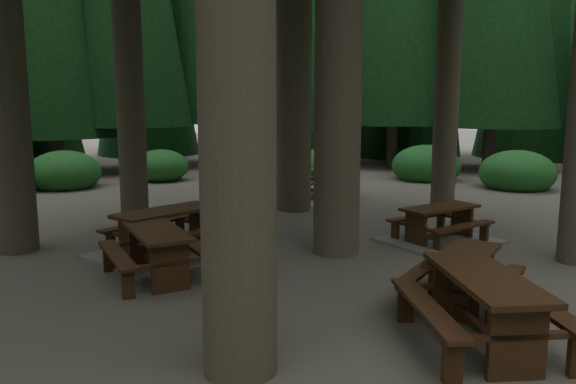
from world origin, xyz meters
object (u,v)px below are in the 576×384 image
picnic_table_d (324,179)px  picnic_table_f (484,299)px  picnic_table_e (463,270)px  picnic_table_c (167,239)px  picnic_table_b (157,246)px  picnic_table_a (439,230)px

picnic_table_d → picnic_table_f: size_ratio=0.93×
picnic_table_d → picnic_table_f: picnic_table_f is taller
picnic_table_f → picnic_table_e: bearing=-13.1°
picnic_table_c → picnic_table_f: 5.88m
picnic_table_b → picnic_table_e: bearing=-132.1°
picnic_table_a → picnic_table_e: size_ratio=1.04×
picnic_table_a → picnic_table_c: bearing=156.9°
picnic_table_a → picnic_table_f: size_ratio=0.88×
picnic_table_c → picnic_table_e: bearing=-77.0°
picnic_table_c → picnic_table_e: size_ratio=1.40×
picnic_table_c → picnic_table_f: (1.69, -5.62, 0.27)m
picnic_table_e → picnic_table_b: bearing=107.9°
picnic_table_a → picnic_table_d: bearing=76.2°
picnic_table_a → picnic_table_f: 4.91m
picnic_table_e → picnic_table_f: size_ratio=0.85×
picnic_table_b → picnic_table_e: picnic_table_b is taller
picnic_table_c → picnic_table_d: 7.24m
picnic_table_a → picnic_table_b: (-5.53, 0.68, 0.29)m
picnic_table_c → picnic_table_b: bearing=-132.3°
picnic_table_a → picnic_table_e: bearing=-133.4°
picnic_table_d → picnic_table_a: bearing=-71.9°
picnic_table_c → picnic_table_d: size_ratio=1.28×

